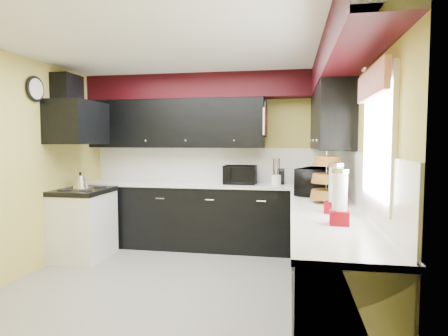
% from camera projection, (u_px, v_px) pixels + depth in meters
% --- Properties ---
extents(ground, '(3.60, 3.60, 0.00)m').
position_uv_depth(ground, '(176.00, 287.00, 3.96)').
color(ground, gray).
rests_on(ground, ground).
extents(wall_back, '(3.60, 0.06, 2.50)m').
position_uv_depth(wall_back, '(211.00, 161.00, 5.63)').
color(wall_back, '#E0C666').
rests_on(wall_back, ground).
extents(wall_right, '(0.06, 3.60, 2.50)m').
position_uv_depth(wall_right, '(357.00, 172.00, 3.55)').
color(wall_right, '#E0C666').
rests_on(wall_right, ground).
extents(wall_left, '(0.06, 3.60, 2.50)m').
position_uv_depth(wall_left, '(21.00, 167.00, 4.18)').
color(wall_left, '#E0C666').
rests_on(wall_left, ground).
extents(ceiling, '(3.60, 3.60, 0.06)m').
position_uv_depth(ceiling, '(174.00, 46.00, 3.78)').
color(ceiling, white).
rests_on(ceiling, wall_back).
extents(cab_back, '(3.60, 0.60, 0.90)m').
position_uv_depth(cab_back, '(207.00, 217.00, 5.40)').
color(cab_back, black).
rests_on(cab_back, ground).
extents(cab_right, '(0.60, 3.00, 0.90)m').
position_uv_depth(cab_right, '(326.00, 263.00, 3.37)').
color(cab_right, black).
rests_on(cab_right, ground).
extents(counter_back, '(3.62, 0.64, 0.04)m').
position_uv_depth(counter_back, '(207.00, 185.00, 5.36)').
color(counter_back, white).
rests_on(counter_back, cab_back).
extents(counter_right, '(0.64, 3.02, 0.04)m').
position_uv_depth(counter_right, '(327.00, 211.00, 3.33)').
color(counter_right, white).
rests_on(counter_right, cab_right).
extents(splash_back, '(3.60, 0.02, 0.50)m').
position_uv_depth(splash_back, '(211.00, 165.00, 5.63)').
color(splash_back, white).
rests_on(splash_back, counter_back).
extents(splash_right, '(0.02, 3.60, 0.50)m').
position_uv_depth(splash_right, '(356.00, 178.00, 3.56)').
color(splash_right, white).
rests_on(splash_right, counter_right).
extents(upper_back, '(2.60, 0.35, 0.70)m').
position_uv_depth(upper_back, '(176.00, 124.00, 5.51)').
color(upper_back, black).
rests_on(upper_back, wall_back).
extents(upper_right, '(0.35, 1.80, 0.70)m').
position_uv_depth(upper_right, '(330.00, 119.00, 4.43)').
color(upper_right, black).
rests_on(upper_right, wall_right).
extents(soffit_back, '(3.60, 0.36, 0.35)m').
position_uv_depth(soffit_back, '(209.00, 87.00, 5.38)').
color(soffit_back, black).
rests_on(soffit_back, wall_back).
extents(soffit_right, '(0.36, 3.24, 0.35)m').
position_uv_depth(soffit_right, '(343.00, 53.00, 3.33)').
color(soffit_right, black).
rests_on(soffit_right, wall_right).
extents(stove, '(0.60, 0.75, 0.86)m').
position_uv_depth(stove, '(84.00, 226.00, 4.92)').
color(stove, white).
rests_on(stove, ground).
extents(cooktop, '(0.62, 0.77, 0.06)m').
position_uv_depth(cooktop, '(83.00, 191.00, 4.89)').
color(cooktop, black).
rests_on(cooktop, stove).
extents(hood, '(0.50, 0.78, 0.55)m').
position_uv_depth(hood, '(77.00, 123.00, 4.84)').
color(hood, black).
rests_on(hood, wall_left).
extents(hood_duct, '(0.24, 0.40, 0.40)m').
position_uv_depth(hood_duct, '(67.00, 90.00, 4.83)').
color(hood_duct, black).
rests_on(hood_duct, wall_left).
extents(window, '(0.03, 0.86, 0.96)m').
position_uv_depth(window, '(378.00, 140.00, 2.65)').
color(window, white).
rests_on(window, wall_right).
extents(valance, '(0.04, 0.88, 0.20)m').
position_uv_depth(valance, '(372.00, 83.00, 2.63)').
color(valance, red).
rests_on(valance, wall_right).
extents(pan_top, '(0.03, 0.22, 0.40)m').
position_uv_depth(pan_top, '(265.00, 108.00, 5.19)').
color(pan_top, black).
rests_on(pan_top, upper_back).
extents(pan_mid, '(0.03, 0.28, 0.46)m').
position_uv_depth(pan_mid, '(265.00, 126.00, 5.08)').
color(pan_mid, black).
rests_on(pan_mid, upper_back).
extents(pan_low, '(0.03, 0.24, 0.42)m').
position_uv_depth(pan_low, '(266.00, 129.00, 5.34)').
color(pan_low, black).
rests_on(pan_low, upper_back).
extents(cut_board, '(0.03, 0.26, 0.35)m').
position_uv_depth(cut_board, '(265.00, 122.00, 4.96)').
color(cut_board, white).
rests_on(cut_board, upper_back).
extents(baskets, '(0.27, 0.27, 0.50)m').
position_uv_depth(baskets, '(326.00, 178.00, 3.66)').
color(baskets, brown).
rests_on(baskets, upper_right).
extents(clock, '(0.03, 0.30, 0.30)m').
position_uv_depth(clock, '(35.00, 89.00, 4.36)').
color(clock, black).
rests_on(clock, wall_left).
extents(deco_plate, '(0.03, 0.24, 0.24)m').
position_uv_depth(deco_plate, '(364.00, 57.00, 3.14)').
color(deco_plate, white).
rests_on(deco_plate, wall_right).
extents(toaster_oven, '(0.46, 0.39, 0.26)m').
position_uv_depth(toaster_oven, '(240.00, 175.00, 5.26)').
color(toaster_oven, black).
rests_on(toaster_oven, counter_back).
extents(microwave, '(0.55, 0.65, 0.30)m').
position_uv_depth(microwave, '(319.00, 182.00, 4.17)').
color(microwave, black).
rests_on(microwave, counter_right).
extents(utensil_crock, '(0.17, 0.17, 0.14)m').
position_uv_depth(utensil_crock, '(276.00, 180.00, 5.15)').
color(utensil_crock, white).
rests_on(utensil_crock, counter_back).
extents(knife_block, '(0.10, 0.13, 0.21)m').
position_uv_depth(knife_block, '(281.00, 177.00, 5.22)').
color(knife_block, black).
rests_on(knife_block, counter_back).
extents(kettle, '(0.22, 0.22, 0.17)m').
position_uv_depth(kettle, '(81.00, 182.00, 4.92)').
color(kettle, silver).
rests_on(kettle, cooktop).
extents(dispenser_a, '(0.19, 0.19, 0.40)m').
position_uv_depth(dispenser_a, '(336.00, 190.00, 3.11)').
color(dispenser_a, maroon).
rests_on(dispenser_a, counter_right).
extents(dispenser_b, '(0.15, 0.15, 0.37)m').
position_uv_depth(dispenser_b, '(340.00, 199.00, 2.69)').
color(dispenser_b, '#59000A').
rests_on(dispenser_b, counter_right).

